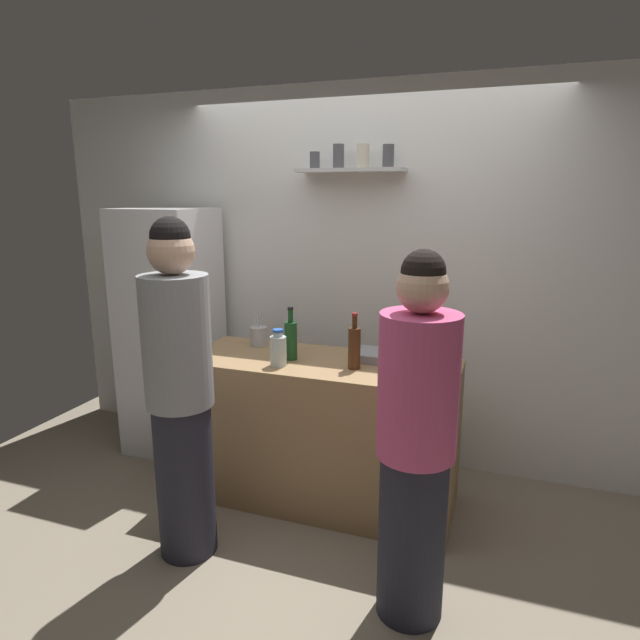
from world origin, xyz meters
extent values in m
plane|color=gray|center=(0.00, 0.00, 0.00)|extent=(5.28, 5.28, 0.00)
cube|color=white|center=(0.00, 1.25, 1.30)|extent=(4.80, 0.10, 2.60)
cube|color=silver|center=(-0.06, 1.09, 2.03)|extent=(0.70, 0.22, 0.02)
cylinder|color=#4C4C51|center=(-0.31, 1.09, 2.09)|extent=(0.07, 0.07, 0.11)
cylinder|color=#4C4C51|center=(-0.14, 1.09, 2.12)|extent=(0.07, 0.07, 0.15)
cylinder|color=beige|center=(0.02, 1.09, 2.11)|extent=(0.08, 0.08, 0.15)
cylinder|color=#4C4C51|center=(0.18, 1.09, 2.11)|extent=(0.07, 0.07, 0.14)
cube|color=white|center=(-1.35, 0.85, 0.89)|extent=(0.60, 0.57, 1.78)
cylinder|color=#99999E|center=(-1.18, 0.55, 0.98)|extent=(0.02, 0.02, 0.45)
cube|color=#9E7A51|center=(-0.07, 0.53, 0.45)|extent=(1.65, 0.65, 0.90)
cube|color=gray|center=(0.29, 0.66, 0.93)|extent=(0.34, 0.24, 0.05)
cylinder|color=#B2B2B7|center=(-0.57, 0.71, 0.97)|extent=(0.11, 0.11, 0.13)
cylinder|color=silver|center=(-0.57, 0.72, 1.03)|extent=(0.02, 0.01, 0.17)
cylinder|color=silver|center=(-0.57, 0.70, 1.02)|extent=(0.03, 0.02, 0.16)
cylinder|color=silver|center=(-0.54, 0.72, 1.04)|extent=(0.02, 0.05, 0.18)
cylinder|color=silver|center=(-0.57, 0.68, 1.02)|extent=(0.04, 0.02, 0.15)
cylinder|color=silver|center=(-0.57, 0.71, 1.04)|extent=(0.01, 0.02, 0.19)
cylinder|color=silver|center=(-0.59, 0.70, 1.03)|extent=(0.01, 0.03, 0.18)
cylinder|color=#472814|center=(0.16, 0.45, 1.02)|extent=(0.07, 0.07, 0.24)
cylinder|color=#472814|center=(0.16, 0.45, 1.18)|extent=(0.03, 0.03, 0.07)
cylinder|color=maroon|center=(0.16, 0.45, 1.22)|extent=(0.03, 0.03, 0.02)
cylinder|color=#19471E|center=(-0.25, 0.50, 1.02)|extent=(0.08, 0.08, 0.23)
cylinder|color=#19471E|center=(-0.25, 0.50, 1.17)|extent=(0.03, 0.03, 0.08)
cylinder|color=black|center=(-0.25, 0.50, 1.22)|extent=(0.04, 0.04, 0.02)
cylinder|color=silver|center=(-0.27, 0.36, 0.99)|extent=(0.10, 0.10, 0.17)
cylinder|color=silver|center=(-0.27, 0.36, 1.09)|extent=(0.05, 0.05, 0.03)
cylinder|color=blue|center=(-0.27, 0.36, 1.11)|extent=(0.06, 0.06, 0.02)
cylinder|color=#262633|center=(-0.57, -0.20, 0.42)|extent=(0.30, 0.30, 0.84)
cylinder|color=gray|center=(-0.57, -0.20, 1.17)|extent=(0.34, 0.34, 0.66)
sphere|color=#D8AD8C|center=(-0.57, -0.20, 1.61)|extent=(0.23, 0.23, 0.23)
sphere|color=black|center=(-0.57, -0.20, 1.68)|extent=(0.19, 0.19, 0.19)
cylinder|color=#262633|center=(0.64, -0.25, 0.39)|extent=(0.30, 0.30, 0.79)
cylinder|color=#D14C7F|center=(0.64, -0.25, 1.10)|extent=(0.34, 0.34, 0.62)
sphere|color=#D8AD8C|center=(0.64, -0.25, 1.51)|extent=(0.21, 0.21, 0.21)
sphere|color=black|center=(0.64, -0.25, 1.58)|extent=(0.18, 0.18, 0.18)
camera|label=1|loc=(0.96, -2.38, 1.88)|focal=30.23mm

